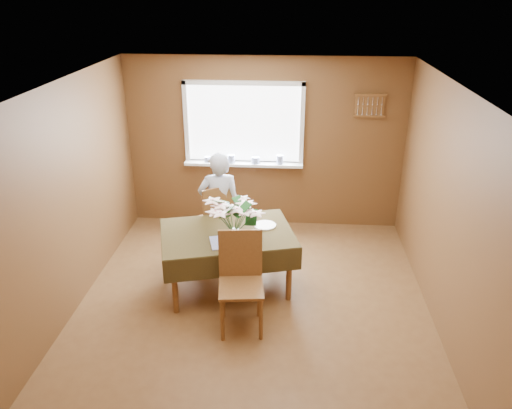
# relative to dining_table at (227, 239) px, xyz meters

# --- Properties ---
(floor) EXTENTS (4.50, 4.50, 0.00)m
(floor) POSITION_rel_dining_table_xyz_m (0.33, -0.43, -0.65)
(floor) COLOR brown
(floor) RESTS_ON ground
(ceiling) EXTENTS (4.50, 4.50, 0.00)m
(ceiling) POSITION_rel_dining_table_xyz_m (0.33, -0.43, 1.85)
(ceiling) COLOR white
(ceiling) RESTS_ON wall_back
(wall_back) EXTENTS (4.00, 0.00, 4.00)m
(wall_back) POSITION_rel_dining_table_xyz_m (0.33, 1.82, 0.60)
(wall_back) COLOR brown
(wall_back) RESTS_ON floor
(wall_front) EXTENTS (4.00, 0.00, 4.00)m
(wall_front) POSITION_rel_dining_table_xyz_m (0.33, -2.68, 0.60)
(wall_front) COLOR brown
(wall_front) RESTS_ON floor
(wall_left) EXTENTS (0.00, 4.50, 4.50)m
(wall_left) POSITION_rel_dining_table_xyz_m (-1.67, -0.43, 0.60)
(wall_left) COLOR brown
(wall_left) RESTS_ON floor
(wall_right) EXTENTS (0.00, 4.50, 4.50)m
(wall_right) POSITION_rel_dining_table_xyz_m (2.33, -0.43, 0.60)
(wall_right) COLOR brown
(wall_right) RESTS_ON floor
(window_assembly) EXTENTS (1.72, 0.20, 1.22)m
(window_assembly) POSITION_rel_dining_table_xyz_m (0.03, 1.77, 0.71)
(window_assembly) COLOR white
(window_assembly) RESTS_ON wall_back
(spoon_rack) EXTENTS (0.44, 0.05, 0.33)m
(spoon_rack) POSITION_rel_dining_table_xyz_m (1.78, 1.79, 1.20)
(spoon_rack) COLOR brown
(spoon_rack) RESTS_ON wall_back
(dining_table) EXTENTS (1.74, 1.40, 0.75)m
(dining_table) POSITION_rel_dining_table_xyz_m (0.00, 0.00, 0.00)
(dining_table) COLOR brown
(dining_table) RESTS_ON floor
(chair_far) EXTENTS (0.64, 0.64, 1.06)m
(chair_far) POSITION_rel_dining_table_xyz_m (-0.24, 0.69, -0.08)
(chair_far) COLOR brown
(chair_far) RESTS_ON floor
(chair_near) EXTENTS (0.51, 0.51, 1.07)m
(chair_near) POSITION_rel_dining_table_xyz_m (0.23, -0.69, -0.08)
(chair_near) COLOR brown
(chair_near) RESTS_ON floor
(seated_woman) EXTENTS (0.59, 0.44, 1.49)m
(seated_woman) POSITION_rel_dining_table_xyz_m (-0.18, 0.68, 0.09)
(seated_woman) COLOR white
(seated_woman) RESTS_ON floor
(flower_bouquet) EXTENTS (0.54, 0.54, 0.46)m
(flower_bouquet) POSITION_rel_dining_table_xyz_m (0.11, -0.19, 0.39)
(flower_bouquet) COLOR white
(flower_bouquet) RESTS_ON dining_table
(side_plate) EXTENTS (0.36, 0.36, 0.01)m
(side_plate) POSITION_rel_dining_table_xyz_m (0.43, 0.20, 0.10)
(side_plate) COLOR white
(side_plate) RESTS_ON dining_table
(table_knife) EXTENTS (0.03, 0.22, 0.00)m
(table_knife) POSITION_rel_dining_table_xyz_m (0.27, -0.21, 0.10)
(table_knife) COLOR silver
(table_knife) RESTS_ON dining_table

